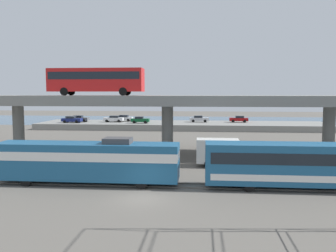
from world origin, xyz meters
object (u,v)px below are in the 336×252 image
object	(u,v)px
train_coach_lead	(330,164)
parked_car_3	(140,120)
parked_car_6	(199,119)
transit_bus_on_overpass	(96,79)
parked_car_5	(239,119)
train_locomotive	(79,159)
parked_car_0	(72,119)
parked_car_2	(79,119)
service_truck_west	(226,152)
parked_car_1	(123,118)
parked_car_4	(114,119)

from	to	relation	value
train_coach_lead	parked_car_3	world-z (taller)	train_coach_lead
parked_car_3	parked_car_6	xyz separation A→B (m)	(13.04, 4.27, 0.00)
transit_bus_on_overpass	parked_car_5	size ratio (longest dim) A/B	2.87
train_locomotive	parked_car_0	bearing A→B (deg)	-69.13
train_locomotive	parked_car_2	world-z (taller)	train_locomotive
parked_car_2	parked_car_0	bearing A→B (deg)	-105.44
train_locomotive	service_truck_west	xyz separation A→B (m)	(13.56, 8.85, -0.55)
parked_car_0	parked_car_3	world-z (taller)	same
service_truck_west	parked_car_1	distance (m)	49.38
service_truck_west	parked_car_6	bearing A→B (deg)	94.30
parked_car_2	parked_car_3	size ratio (longest dim) A/B	1.11
parked_car_3	parked_car_5	size ratio (longest dim) A/B	0.96
train_coach_lead	parked_car_2	size ratio (longest dim) A/B	4.68
parked_car_1	parked_car_6	world-z (taller)	same
parked_car_5	parked_car_6	bearing A→B (deg)	1.39
parked_car_5	parked_car_1	bearing A→B (deg)	-1.07
parked_car_6	service_truck_west	bearing A→B (deg)	-85.70
train_locomotive	parked_car_6	bearing A→B (deg)	-101.02
train_locomotive	parked_car_1	world-z (taller)	train_locomotive
transit_bus_on_overpass	service_truck_west	world-z (taller)	transit_bus_on_overpass
service_truck_west	parked_car_4	distance (m)	47.93
parked_car_3	parked_car_6	distance (m)	13.72
transit_bus_on_overpass	parked_car_6	xyz separation A→B (m)	(12.68, 38.70, -7.73)
train_coach_lead	service_truck_west	size ratio (longest dim) A/B	3.05
parked_car_0	parked_car_3	size ratio (longest dim) A/B	1.10
service_truck_west	transit_bus_on_overpass	bearing A→B (deg)	162.12
parked_car_1	parked_car_6	xyz separation A→B (m)	(17.94, -0.73, 0.00)
train_coach_lead	parked_car_1	size ratio (longest dim) A/B	4.63
parked_car_1	parked_car_5	distance (m)	27.04
parked_car_2	parked_car_6	distance (m)	27.91
parked_car_3	transit_bus_on_overpass	bearing A→B (deg)	-89.39
train_coach_lead	parked_car_0	bearing A→B (deg)	-50.25
parked_car_5	parked_car_6	distance (m)	9.09
train_coach_lead	transit_bus_on_overpass	world-z (taller)	transit_bus_on_overpass
service_truck_west	parked_car_2	world-z (taller)	service_truck_west
train_locomotive	parked_car_3	xyz separation A→B (m)	(-2.78, 48.43, -0.09)
parked_car_3	parked_car_4	xyz separation A→B (m)	(-6.60, 2.50, 0.00)
train_locomotive	parked_car_0	distance (m)	51.47
transit_bus_on_overpass	parked_car_5	world-z (taller)	transit_bus_on_overpass
parked_car_3	parked_car_4	bearing A→B (deg)	159.28
service_truck_west	parked_car_2	size ratio (longest dim) A/B	1.53
parked_car_2	parked_car_4	distance (m)	8.21
service_truck_west	parked_car_3	xyz separation A→B (m)	(-16.34, 39.58, 0.46)
transit_bus_on_overpass	parked_car_6	distance (m)	41.45
parked_car_1	parked_car_2	xyz separation A→B (m)	(-9.91, -2.61, -0.00)
parked_car_0	parked_car_6	bearing A→B (deg)	9.15
transit_bus_on_overpass	service_truck_west	bearing A→B (deg)	-17.88
parked_car_4	parked_car_5	distance (m)	28.80
parked_car_0	parked_car_3	distance (m)	15.57
parked_car_2	parked_car_3	xyz separation A→B (m)	(14.81, -2.39, -0.00)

